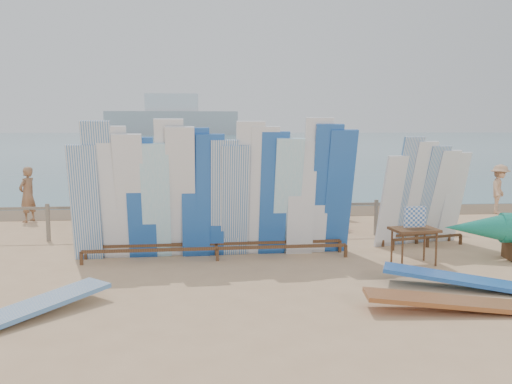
{
  "coord_description": "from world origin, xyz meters",
  "views": [
    {
      "loc": [
        -0.22,
        -10.08,
        2.71
      ],
      "look_at": [
        0.97,
        2.94,
        1.14
      ],
      "focal_mm": 38.0,
      "sensor_mm": 36.0,
      "label": 1
    }
  ],
  "objects": [
    {
      "name": "fence",
      "position": [
        0.0,
        3.0,
        0.63
      ],
      "size": [
        12.08,
        0.08,
        0.9
      ],
      "color": "gray",
      "rests_on": "ground"
    },
    {
      "name": "flat_board_d",
      "position": [
        4.1,
        -1.58,
        0.0
      ],
      "size": [
        2.71,
        1.54,
        0.31
      ],
      "primitive_type": "cube",
      "rotation": [
        0.09,
        0.0,
        1.18
      ],
      "color": "#235AB2",
      "rests_on": "ground"
    },
    {
      "name": "ground",
      "position": [
        0.0,
        0.0,
        0.0
      ],
      "size": [
        160.0,
        160.0,
        0.0
      ],
      "primitive_type": "plane",
      "color": "tan",
      "rests_on": "ground"
    },
    {
      "name": "beachgoer_8",
      "position": [
        3.02,
        4.23,
        0.83
      ],
      "size": [
        0.89,
        0.62,
        1.66
      ],
      "primitive_type": "imported",
      "rotation": [
        0.0,
        0.0,
        5.96
      ],
      "color": "beige",
      "rests_on": "ground"
    },
    {
      "name": "distant_ship",
      "position": [
        -12.0,
        180.0,
        5.31
      ],
      "size": [
        45.0,
        8.0,
        14.0
      ],
      "color": "#999EA3",
      "rests_on": "ocean"
    },
    {
      "name": "vendor_table",
      "position": [
        3.85,
        0.1,
        0.39
      ],
      "size": [
        0.94,
        0.72,
        1.16
      ],
      "rotation": [
        0.0,
        0.0,
        0.12
      ],
      "color": "brown",
      "rests_on": "ground"
    },
    {
      "name": "beachgoer_9",
      "position": [
        6.22,
        6.4,
        0.93
      ],
      "size": [
        1.24,
        1.17,
        1.87
      ],
      "primitive_type": "imported",
      "rotation": [
        0.0,
        0.0,
        2.43
      ],
      "color": "tan",
      "rests_on": "ground"
    },
    {
      "name": "beachgoer_7",
      "position": [
        3.53,
        5.77,
        0.87
      ],
      "size": [
        0.5,
        0.7,
        1.74
      ],
      "primitive_type": "imported",
      "rotation": [
        0.0,
        0.0,
        4.46
      ],
      "color": "#8C6042",
      "rests_on": "ground"
    },
    {
      "name": "beach_chair_left",
      "position": [
        1.25,
        3.51,
        0.24
      ],
      "size": [
        0.54,
        0.56,
        0.81
      ],
      "rotation": [
        0.0,
        0.0,
        -0.06
      ],
      "color": "#AD1912",
      "rests_on": "ground"
    },
    {
      "name": "beachgoer_11",
      "position": [
        -3.24,
        7.46,
        0.81
      ],
      "size": [
        1.43,
        1.37,
        1.62
      ],
      "primitive_type": "imported",
      "rotation": [
        0.0,
        0.0,
        5.54
      ],
      "color": "beige",
      "rests_on": "ground"
    },
    {
      "name": "beach_chair_right",
      "position": [
        1.67,
        3.95,
        0.26
      ],
      "size": [
        0.63,
        0.65,
        0.89
      ],
      "rotation": [
        0.0,
        0.0,
        -0.13
      ],
      "color": "#AD1912",
      "rests_on": "ground"
    },
    {
      "name": "main_surfboard_rack",
      "position": [
        -0.02,
        0.94,
        1.3
      ],
      "size": [
        5.78,
        0.98,
        2.9
      ],
      "rotation": [
        0.0,
        0.0,
        0.03
      ],
      "color": "brown",
      "rests_on": "ground"
    },
    {
      "name": "beachgoer_1",
      "position": [
        -5.35,
        5.81,
        0.79
      ],
      "size": [
        0.51,
        0.66,
        1.59
      ],
      "primitive_type": "imported",
      "rotation": [
        0.0,
        0.0,
        4.32
      ],
      "color": "#8C6042",
      "rests_on": "ground"
    },
    {
      "name": "beachgoer_extra_0",
      "position": [
        8.89,
        5.96,
        0.78
      ],
      "size": [
        0.92,
        1.06,
        1.55
      ],
      "primitive_type": "imported",
      "rotation": [
        0.0,
        0.0,
        0.95
      ],
      "color": "tan",
      "rests_on": "ground"
    },
    {
      "name": "flat_board_e",
      "position": [
        -2.84,
        -2.46,
        0.0
      ],
      "size": [
        2.22,
        2.38,
        0.27
      ],
      "primitive_type": "cube",
      "rotation": [
        0.08,
        0.0,
        -0.73
      ],
      "color": "silver",
      "rests_on": "ground"
    },
    {
      "name": "wet_sand_strip",
      "position": [
        0.0,
        7.2,
        0.0
      ],
      "size": [
        40.0,
        2.6,
        0.01
      ],
      "primitive_type": "cube",
      "color": "brown",
      "rests_on": "ground"
    },
    {
      "name": "side_surfboard_rack",
      "position": [
        4.68,
        1.73,
        1.12
      ],
      "size": [
        2.25,
        1.07,
        2.51
      ],
      "rotation": [
        0.0,
        0.0,
        0.25
      ],
      "color": "brown",
      "rests_on": "ground"
    },
    {
      "name": "stroller",
      "position": [
        3.04,
        4.12,
        0.39
      ],
      "size": [
        0.64,
        0.8,
        0.97
      ],
      "rotation": [
        0.0,
        0.0,
        -0.24
      ],
      "color": "#AD1912",
      "rests_on": "ground"
    },
    {
      "name": "beachgoer_3",
      "position": [
        -3.12,
        6.25,
        0.86
      ],
      "size": [
        0.67,
        1.18,
        1.72
      ],
      "primitive_type": "imported",
      "rotation": [
        0.0,
        0.0,
        1.37
      ],
      "color": "tan",
      "rests_on": "ground"
    },
    {
      "name": "flat_board_c",
      "position": [
        3.44,
        -2.65,
        0.0
      ],
      "size": [
        2.74,
        0.87,
        0.28
      ],
      "primitive_type": "cube",
      "rotation": [
        0.08,
        0.0,
        1.45
      ],
      "color": "#9B572A",
      "rests_on": "ground"
    },
    {
      "name": "ocean",
      "position": [
        0.0,
        128.0,
        0.0
      ],
      "size": [
        320.0,
        240.0,
        0.02
      ],
      "primitive_type": "cube",
      "color": "slate",
      "rests_on": "ground"
    }
  ]
}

